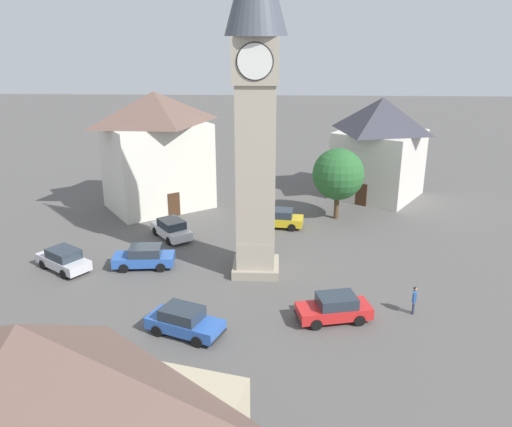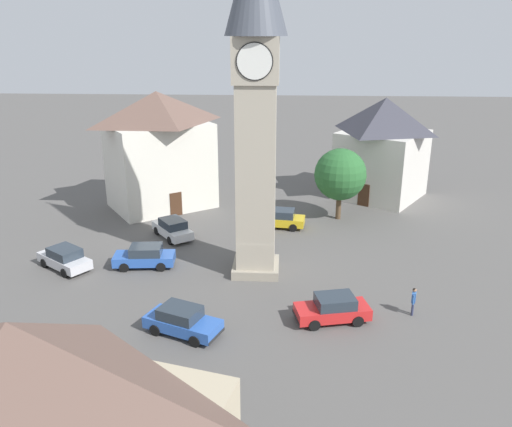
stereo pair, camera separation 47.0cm
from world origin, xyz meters
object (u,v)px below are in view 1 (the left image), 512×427
car_green_alley (63,259)px  building_corner_back (157,150)px  car_white_side (334,308)px  building_shop_left (380,147)px  pedestrian (414,298)px  clock_tower (256,77)px  car_blue_kerb (184,321)px  car_black_far (171,229)px  car_silver_kerb (278,218)px  tree (338,174)px  car_red_corner (144,257)px

car_green_alley → building_corner_back: building_corner_back is taller
car_white_side → building_shop_left: bearing=74.8°
car_green_alley → pedestrian: size_ratio=2.57×
clock_tower → car_blue_kerb: 14.76m
car_black_far → car_green_alley: bearing=-135.7°
car_silver_kerb → building_corner_back: 12.76m
pedestrian → car_white_side: bearing=-168.8°
car_silver_kerb → building_shop_left: bearing=43.3°
car_white_side → building_corner_back: building_corner_back is taller
car_blue_kerb → car_green_alley: same height
clock_tower → car_blue_kerb: (-3.50, -7.84, -12.01)m
building_shop_left → car_green_alley: bearing=-143.6°
pedestrian → tree: bearing=99.9°
clock_tower → building_shop_left: 22.08m
car_silver_kerb → building_corner_back: size_ratio=0.39×
pedestrian → car_black_far: bearing=146.1°
clock_tower → tree: (6.48, 10.76, -8.84)m
pedestrian → building_shop_left: 22.98m
car_red_corner → car_black_far: (0.79, 5.38, 0.00)m
clock_tower → car_red_corner: 14.25m
car_white_side → car_green_alley: bearing=162.0°
car_red_corner → car_black_far: same height
clock_tower → building_shop_left: bearing=57.6°
car_white_side → pedestrian: bearing=11.2°
clock_tower → tree: bearing=59.0°
car_white_side → pedestrian: 4.71m
clock_tower → car_black_far: 14.95m
car_green_alley → building_shop_left: size_ratio=0.42×
car_white_side → car_black_far: (-11.51, 11.77, 0.00)m
car_black_far → car_green_alley: 8.61m
clock_tower → car_silver_kerb: (1.48, 8.41, -12.01)m
car_red_corner → car_blue_kerb: bearing=-62.9°
car_blue_kerb → pedestrian: pedestrian is taller
car_white_side → clock_tower: bearing=127.3°
car_blue_kerb → car_white_side: (8.14, 1.75, 0.00)m
building_corner_back → car_red_corner: bearing=-82.3°
car_green_alley → car_white_side: bearing=-18.0°
clock_tower → car_blue_kerb: clock_tower is taller
car_blue_kerb → building_shop_left: size_ratio=0.43×
car_red_corner → clock_tower: bearing=-2.2°
building_shop_left → clock_tower: bearing=-122.4°
car_red_corner → car_black_far: 5.44m
car_black_far → building_shop_left: 21.81m
car_green_alley → car_black_far: bearing=44.3°
car_silver_kerb → tree: bearing=25.2°
clock_tower → car_green_alley: bearing=-178.5°
car_blue_kerb → building_corner_back: 22.38m
car_black_far → car_white_side: bearing=-45.6°
car_black_far → building_corner_back: (-2.54, 7.58, 4.56)m
car_blue_kerb → car_white_side: bearing=12.1°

